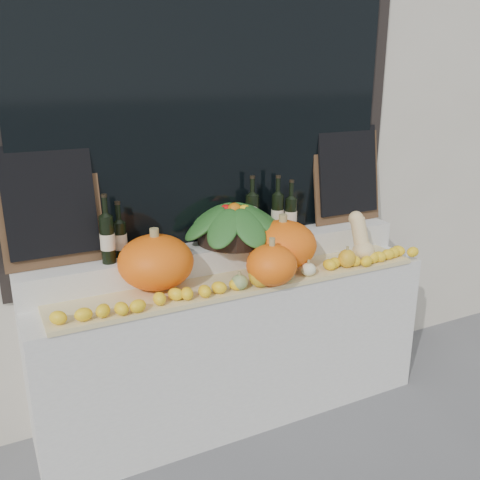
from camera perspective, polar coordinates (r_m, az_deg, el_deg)
name	(u,v)px	position (r m, az deg, el deg)	size (l,w,h in m)	color
storefront_facade	(181,26)	(3.49, -6.31, 21.72)	(7.00, 0.94, 4.50)	beige
display_sill	(234,345)	(3.23, -0.61, -11.19)	(2.30, 0.55, 0.88)	silver
rear_tier	(223,255)	(3.14, -1.84, -1.65)	(2.30, 0.25, 0.16)	silver
straw_bedding	(244,282)	(2.93, 0.44, -4.51)	(2.10, 0.32, 0.03)	tan
pumpkin_left	(156,262)	(2.81, -8.97, -2.33)	(0.40, 0.40, 0.28)	#FF660D
pumpkin_right	(282,245)	(3.07, 4.54, -0.48)	(0.39, 0.39, 0.28)	#FF660D
pumpkin_center	(272,265)	(2.83, 3.39, -2.68)	(0.27, 0.27, 0.22)	#FF660D
butternut_squash	(361,239)	(3.28, 12.77, 0.09)	(0.13, 0.20, 0.29)	#EDCB8B
decorative_gourds	(284,272)	(2.90, 4.68, -3.39)	(0.80, 0.14, 0.16)	#30601D
lemon_heap	(254,281)	(2.82, 1.46, -4.44)	(2.20, 0.16, 0.06)	yellow
produce_bowl	(234,222)	(3.09, -0.60, 1.88)	(0.66, 0.66, 0.24)	black
wine_bottle_far_left	(107,239)	(2.83, -13.96, 0.15)	(0.08, 0.08, 0.37)	black
wine_bottle_near_left	(120,239)	(2.92, -12.69, 0.15)	(0.08, 0.08, 0.30)	black
wine_bottle_tall	(252,216)	(3.17, 1.31, 2.63)	(0.08, 0.08, 0.37)	black
wine_bottle_near_right	(277,214)	(3.23, 4.01, 2.81)	(0.08, 0.08, 0.36)	black
wine_bottle_far_right	(291,215)	(3.26, 5.43, 2.64)	(0.08, 0.08, 0.33)	black
chalkboard_left	(50,204)	(2.84, -19.61, 3.67)	(0.50, 0.12, 0.62)	#4C331E
chalkboard_right	(347,173)	(3.55, 11.36, 7.06)	(0.50, 0.12, 0.62)	#4C331E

